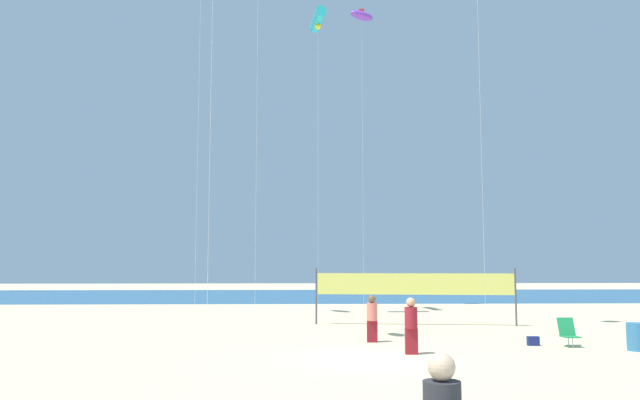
# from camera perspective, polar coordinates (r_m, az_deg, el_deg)

# --- Properties ---
(ground_plane) EXTENTS (120.00, 120.00, 0.00)m
(ground_plane) POSITION_cam_1_polar(r_m,az_deg,el_deg) (17.60, 4.99, -14.40)
(ground_plane) COLOR beige
(ocean_band) EXTENTS (120.00, 20.00, 0.01)m
(ocean_band) POSITION_cam_1_polar(r_m,az_deg,el_deg) (49.81, 0.55, -8.76)
(ocean_band) COLOR #28608C
(ocean_band) RESTS_ON ground
(beachgoer_coral_shirt) EXTENTS (0.36, 0.36, 1.56)m
(beachgoer_coral_shirt) POSITION_cam_1_polar(r_m,az_deg,el_deg) (21.16, 4.80, -10.65)
(beachgoer_coral_shirt) COLOR maroon
(beachgoer_coral_shirt) RESTS_ON ground
(beachgoer_maroon_shirt) EXTENTS (0.37, 0.37, 1.63)m
(beachgoer_maroon_shirt) POSITION_cam_1_polar(r_m,az_deg,el_deg) (18.58, 8.37, -11.20)
(beachgoer_maroon_shirt) COLOR maroon
(beachgoer_maroon_shirt) RESTS_ON ground
(folding_beach_chair) EXTENTS (0.52, 0.65, 0.89)m
(folding_beach_chair) POSITION_cam_1_polar(r_m,az_deg,el_deg) (21.58, 21.84, -11.15)
(folding_beach_chair) COLOR #1E8C4C
(folding_beach_chair) RESTS_ON ground
(trash_barrel) EXTENTS (0.59, 0.59, 0.83)m
(trash_barrel) POSITION_cam_1_polar(r_m,az_deg,el_deg) (21.40, 27.11, -11.13)
(trash_barrel) COLOR teal
(trash_barrel) RESTS_ON ground
(volleyball_net) EXTENTS (8.40, 1.12, 2.40)m
(volleyball_net) POSITION_cam_1_polar(r_m,az_deg,el_deg) (26.89, 8.67, -7.83)
(volleyball_net) COLOR #4C4C51
(volleyball_net) RESTS_ON ground
(beach_handbag) EXTENTS (0.37, 0.18, 0.29)m
(beach_handbag) POSITION_cam_1_polar(r_m,az_deg,el_deg) (21.43, 19.00, -12.15)
(beach_handbag) COLOR navy
(beach_handbag) RESTS_ON ground
(kite_cyan_tube) EXTENTS (0.85, 2.56, 16.12)m
(kite_cyan_tube) POSITION_cam_1_polar(r_m,az_deg,el_deg) (35.22, -0.18, 16.19)
(kite_cyan_tube) COLOR silver
(kite_cyan_tube) RESTS_ON ground
(kite_violet_inflatable) EXTENTS (1.65, 1.16, 18.04)m
(kite_violet_inflatable) POSITION_cam_1_polar(r_m,az_deg,el_deg) (39.48, 3.85, 16.49)
(kite_violet_inflatable) COLOR silver
(kite_violet_inflatable) RESTS_ON ground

